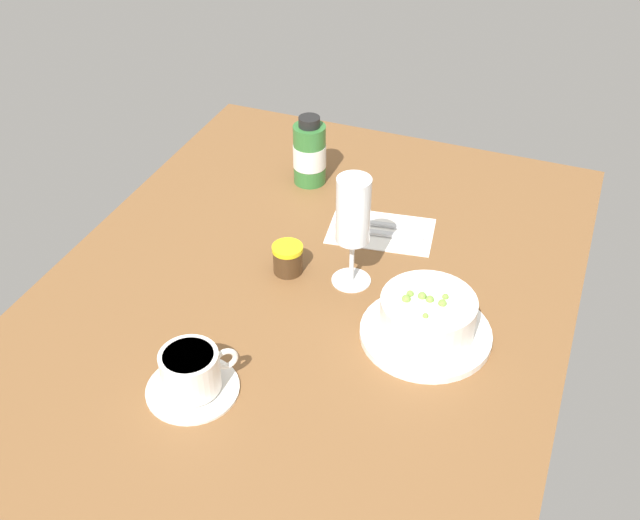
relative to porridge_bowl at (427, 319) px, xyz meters
The scene contains 7 objects.
ground_plane 22.17cm from the porridge_bowl, 77.60° to the left, with size 110.00×84.00×3.00cm, color brown.
porridge_bowl is the anchor object (origin of this frame).
cutlery_setting 28.37cm from the porridge_bowl, 32.38° to the left, with size 14.28×20.07×0.90cm.
coffee_cup 35.39cm from the porridge_bowl, 129.24° to the left, with size 13.13×13.13×6.86cm.
wine_glass 19.58cm from the porridge_bowl, 60.13° to the left, with size 6.49×6.49×19.59cm.
jam_jar 26.64cm from the porridge_bowl, 74.35° to the left, with size 5.16×5.16×5.11cm.
sauce_bottle_green 48.04cm from the porridge_bowl, 43.26° to the left, with size 6.38×6.38×13.90cm.
Camera 1 is at (-90.37, -37.40, 80.61)cm, focal length 43.51 mm.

